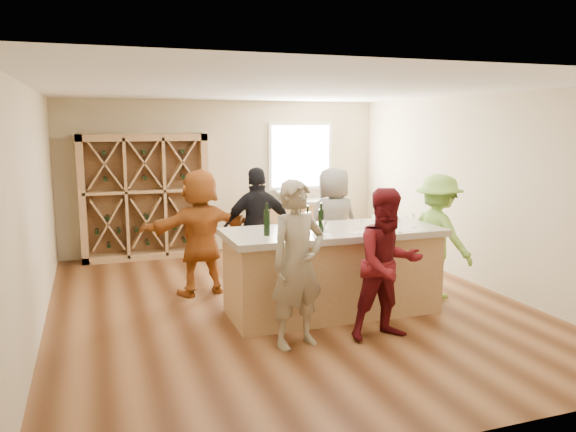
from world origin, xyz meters
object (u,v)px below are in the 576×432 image
object	(u,v)px
tasting_counter_base	(332,274)
wine_bottle_d	(308,224)
wine_bottle_e	(321,221)
person_far_mid	(258,229)
sink	(290,196)
wine_bottle_a	(267,223)
wine_rack	(145,197)
person_far_left	(200,232)
person_far_right	(333,224)
person_near_right	(388,264)
person_near_left	(297,264)
wine_bottle_c	(298,221)
person_server	(438,236)

from	to	relation	value
tasting_counter_base	wine_bottle_d	distance (m)	0.88
wine_bottle_d	wine_bottle_e	world-z (taller)	wine_bottle_e
person_far_mid	sink	bearing A→B (deg)	-114.30
wine_bottle_a	wine_bottle_d	xyz separation A→B (m)	(0.46, -0.13, -0.02)
tasting_counter_base	wine_bottle_e	distance (m)	0.76
wine_rack	tasting_counter_base	size ratio (longest dim) A/B	0.85
person_far_left	wine_bottle_e	bearing A→B (deg)	120.66
person_far_right	person_far_left	size ratio (longest dim) A/B	0.98
wine_rack	person_far_right	size ratio (longest dim) A/B	1.27
wine_rack	wine_bottle_a	xyz separation A→B (m)	(1.04, -3.91, 0.13)
tasting_counter_base	person_near_right	distance (m)	1.08
person_near_left	person_far_left	distance (m)	2.30
wine_bottle_d	person_far_mid	world-z (taller)	person_far_mid
wine_rack	wine_bottle_c	world-z (taller)	wine_rack
sink	tasting_counter_base	world-z (taller)	sink
tasting_counter_base	person_server	bearing A→B (deg)	4.84
wine_bottle_e	wine_bottle_c	bearing A→B (deg)	173.78
person_server	person_far_left	distance (m)	3.28
person_server	sink	bearing A→B (deg)	-1.38
person_far_mid	wine_bottle_d	bearing A→B (deg)	100.10
tasting_counter_base	person_near_left	bearing A→B (deg)	-132.41
wine_bottle_d	person_far_left	xyz separation A→B (m)	(-0.98, 1.60, -0.33)
wine_bottle_a	tasting_counter_base	bearing A→B (deg)	7.74
person_near_right	person_server	distance (m)	1.81
wine_rack	sink	xyz separation A→B (m)	(2.70, -0.07, -0.09)
wine_rack	person_far_right	world-z (taller)	wine_rack
person_near_left	person_server	xyz separation A→B (m)	(2.42, 1.01, -0.05)
person_far_mid	person_far_right	distance (m)	1.20
wine_bottle_d	person_server	xyz separation A→B (m)	(2.07, 0.39, -0.37)
wine_bottle_d	tasting_counter_base	bearing A→B (deg)	29.94
person_near_right	person_far_right	distance (m)	2.40
wine_bottle_c	person_far_mid	xyz separation A→B (m)	(-0.09, 1.41, -0.34)
wine_bottle_e	wine_bottle_d	bearing A→B (deg)	-149.82
wine_bottle_d	person_near_left	bearing A→B (deg)	-119.91
wine_bottle_c	person_server	bearing A→B (deg)	6.12
wine_rack	person_near_right	size ratio (longest dim) A/B	1.30
wine_bottle_c	person_near_right	size ratio (longest dim) A/B	0.17
wine_bottle_c	person_far_left	bearing A→B (deg)	122.72
wine_bottle_d	wine_bottle_e	distance (m)	0.26
wine_bottle_e	person_far_right	size ratio (longest dim) A/B	0.16
sink	person_server	world-z (taller)	person_server
wine_rack	wine_bottle_a	world-z (taller)	wine_rack
sink	wine_bottle_a	distance (m)	4.19
wine_rack	wine_bottle_a	size ratio (longest dim) A/B	7.27
wine_bottle_d	person_near_left	size ratio (longest dim) A/B	0.15
tasting_counter_base	person_far_left	bearing A→B (deg)	136.56
sink	wine_bottle_d	xyz separation A→B (m)	(-1.20, -3.97, 0.20)
wine_bottle_a	wine_bottle_c	distance (m)	0.40
wine_bottle_a	person_far_mid	xyz separation A→B (m)	(0.32, 1.44, -0.35)
wine_rack	person_near_right	xyz separation A→B (m)	(2.17, -4.79, -0.25)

